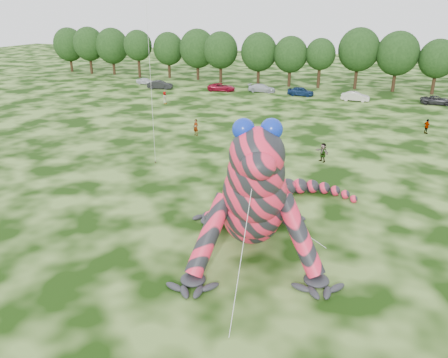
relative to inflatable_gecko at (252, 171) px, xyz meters
name	(u,v)px	position (x,y,z in m)	size (l,w,h in m)	color
ground	(166,225)	(-5.67, -0.94, -4.37)	(240.00, 240.00, 0.00)	#16330A
inflatable_gecko	(252,171)	(0.00, 0.00, 0.00)	(14.72, 17.47, 8.74)	#EE2445
tree_0	(70,50)	(-60.23, 58.30, 0.39)	(6.91, 6.22, 9.51)	black
tree_1	(89,50)	(-54.03, 57.12, 0.54)	(6.74, 6.07, 9.81)	black
tree_2	(113,51)	(-48.69, 57.83, 0.45)	(7.04, 6.34, 9.64)	black
tree_3	(138,54)	(-41.39, 56.13, 0.35)	(5.81, 5.23, 9.44)	black
tree_4	(169,55)	(-35.31, 57.78, 0.16)	(6.22, 5.60, 9.06)	black
tree_5	(198,55)	(-28.79, 57.50, 0.53)	(7.16, 6.44, 9.80)	black
tree_6	(221,57)	(-23.23, 55.75, 0.38)	(6.52, 5.86, 9.49)	black
tree_7	(259,59)	(-15.75, 55.87, 0.37)	(6.68, 6.01, 9.48)	black
tree_8	(290,62)	(-9.89, 56.05, 0.10)	(6.14, 5.53, 8.94)	black
tree_9	(320,63)	(-4.61, 56.41, -0.03)	(5.27, 4.74, 8.68)	black
tree_10	(358,59)	(1.73, 57.64, 0.88)	(7.09, 6.38, 10.50)	black
tree_11	(397,62)	(8.11, 57.26, 0.67)	(7.01, 6.31, 10.07)	black
tree_12	(436,67)	(14.34, 56.80, 0.12)	(5.99, 5.39, 8.97)	black
car_0	(146,81)	(-35.81, 48.82, -3.75)	(1.47, 3.66, 1.25)	silver
car_1	(160,85)	(-30.89, 45.43, -3.63)	(1.55, 4.46, 1.47)	black
car_2	(221,87)	(-19.88, 47.31, -3.70)	(2.23, 4.83, 1.34)	maroon
car_3	(262,88)	(-13.03, 48.85, -3.69)	(1.90, 4.68, 1.36)	#B7BBC2
car_4	(301,91)	(-6.09, 47.83, -3.63)	(1.74, 4.32, 1.47)	navy
car_5	(355,97)	(2.71, 46.56, -3.66)	(1.49, 4.28, 1.41)	beige
car_6	(437,100)	(14.42, 48.13, -3.73)	(2.11, 4.58, 1.27)	#242426
spectator_3	(427,126)	(12.07, 30.04, -3.51)	(1.01, 0.42, 1.72)	gray
spectator_0	(196,127)	(-12.71, 20.07, -3.44)	(0.68, 0.45, 1.87)	gray
spectator_5	(323,152)	(2.25, 15.96, -3.46)	(1.69, 0.54, 1.82)	gray
spectator_4	(165,98)	(-24.19, 34.41, -3.45)	(0.90, 0.58, 1.84)	gray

